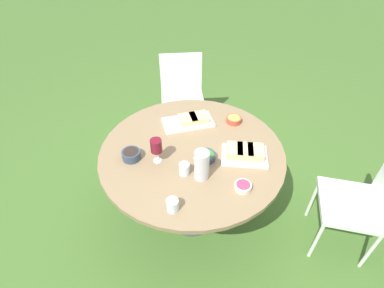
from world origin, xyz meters
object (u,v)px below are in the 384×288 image
object	(u,v)px
dining_table	(192,160)
water_pitcher	(202,165)
chair_near_left	(366,200)
chair_near_right	(182,91)
wine_glass	(156,146)

from	to	relation	value
dining_table	water_pitcher	distance (m)	0.34
dining_table	chair_near_left	distance (m)	1.25
chair_near_left	chair_near_right	distance (m)	1.97
dining_table	chair_near_left	bearing A→B (deg)	149.93
wine_glass	water_pitcher	bearing A→B (deg)	136.15
dining_table	chair_near_left	xyz separation A→B (m)	(-1.08, 0.63, -0.12)
chair_near_left	wine_glass	bearing A→B (deg)	-23.80
dining_table	wine_glass	distance (m)	0.35
dining_table	chair_near_right	bearing A→B (deg)	-101.89
dining_table	chair_near_left	world-z (taller)	chair_near_left
water_pitcher	wine_glass	distance (m)	0.34
wine_glass	dining_table	bearing A→B (deg)	-172.47
chair_near_right	wine_glass	world-z (taller)	wine_glass
chair_near_left	chair_near_right	xyz separation A→B (m)	(0.84, -1.78, 0.00)
dining_table	wine_glass	xyz separation A→B (m)	(0.26, 0.03, 0.23)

